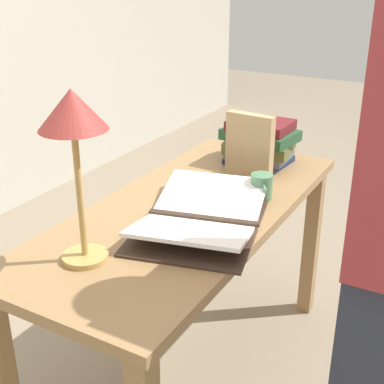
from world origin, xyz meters
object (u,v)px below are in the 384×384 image
object	(u,v)px
open_book	(202,216)
reading_lamp	(73,124)
coffee_mug	(262,187)
book_stack_tall	(260,142)
book_standing_upright	(249,147)

from	to	relation	value
open_book	reading_lamp	bearing A→B (deg)	141.02
open_book	coffee_mug	bearing A→B (deg)	-32.82
reading_lamp	coffee_mug	xyz separation A→B (m)	(0.63, -0.26, -0.35)
book_stack_tall	reading_lamp	distance (m)	1.02
book_standing_upright	reading_lamp	world-z (taller)	reading_lamp
open_book	book_stack_tall	bearing A→B (deg)	-8.24
open_book	book_standing_upright	world-z (taller)	book_standing_upright
book_standing_upright	coffee_mug	world-z (taller)	book_standing_upright
book_stack_tall	book_standing_upright	distance (m)	0.18
book_standing_upright	reading_lamp	size ratio (longest dim) A/B	0.52
book_standing_upright	reading_lamp	distance (m)	0.85
reading_lamp	book_standing_upright	bearing A→B (deg)	-10.32
book_standing_upright	coffee_mug	xyz separation A→B (m)	(-0.16, -0.12, -0.08)
book_standing_upright	coffee_mug	bearing A→B (deg)	-138.50
coffee_mug	book_stack_tall	bearing A→B (deg)	24.31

